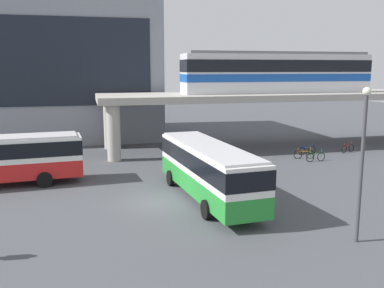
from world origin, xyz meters
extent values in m
plane|color=#47494F|center=(0.00, 10.00, 0.00)|extent=(120.00, 120.00, 0.00)
cube|color=gray|center=(-10.23, 27.24, 7.37)|extent=(28.41, 15.97, 14.74)
cube|color=black|center=(-10.23, 19.21, 8.10)|extent=(25.57, 0.10, 8.25)
cube|color=#ADA89E|center=(14.02, 14.60, 4.89)|extent=(33.76, 7.25, 0.60)
cylinder|color=#ADA89E|center=(-1.66, 11.77, 2.29)|extent=(1.10, 1.10, 4.59)
cylinder|color=#ADA89E|center=(-1.66, 17.42, 2.29)|extent=(1.10, 1.10, 4.59)
cube|color=silver|center=(13.95, 14.60, 6.99)|extent=(18.20, 2.90, 3.60)
cube|color=#194CA5|center=(13.95, 14.60, 6.63)|extent=(18.26, 2.96, 0.70)
cube|color=black|center=(13.95, 14.60, 7.71)|extent=(18.26, 2.96, 1.10)
cube|color=slate|center=(13.95, 14.60, 8.91)|extent=(17.47, 2.61, 0.24)
cube|color=#268C33|center=(2.89, -0.16, 1.05)|extent=(3.39, 11.17, 1.10)
cube|color=white|center=(2.89, -0.16, 2.35)|extent=(3.39, 11.17, 1.50)
cube|color=black|center=(2.89, -0.16, 2.43)|extent=(3.43, 11.21, 0.96)
cube|color=silver|center=(2.89, -0.16, 3.16)|extent=(3.22, 10.61, 0.12)
cylinder|color=black|center=(1.36, 3.24, 0.50)|extent=(0.36, 1.02, 1.00)
cylinder|color=black|center=(3.85, 3.45, 0.50)|extent=(0.36, 1.02, 1.00)
cylinder|color=black|center=(1.89, -3.34, 0.50)|extent=(0.36, 1.02, 1.00)
cylinder|color=black|center=(4.39, -3.13, 0.50)|extent=(0.36, 1.02, 1.00)
cylinder|color=black|center=(-6.52, 4.74, 0.50)|extent=(1.02, 0.36, 1.00)
cylinder|color=black|center=(-6.72, 7.23, 0.50)|extent=(1.02, 0.36, 1.00)
torus|color=black|center=(7.31, 7.86, 0.34)|extent=(0.72, 0.28, 0.74)
torus|color=black|center=(6.31, 8.17, 0.34)|extent=(0.72, 0.28, 0.74)
cylinder|color=black|center=(6.81, 8.02, 0.62)|extent=(1.02, 0.36, 0.05)
cylinder|color=black|center=(6.31, 8.17, 0.64)|extent=(0.04, 0.04, 0.55)
cylinder|color=black|center=(7.31, 7.86, 0.69)|extent=(0.04, 0.04, 0.65)
torus|color=black|center=(14.81, 7.56, 0.34)|extent=(0.74, 0.13, 0.74)
torus|color=black|center=(13.76, 7.47, 0.34)|extent=(0.74, 0.13, 0.74)
cylinder|color=#1E7F33|center=(14.28, 7.52, 0.62)|extent=(1.05, 0.15, 0.05)
cylinder|color=#1E7F33|center=(13.76, 7.47, 0.64)|extent=(0.04, 0.04, 0.55)
cylinder|color=#1E7F33|center=(14.81, 7.56, 0.69)|extent=(0.04, 0.04, 0.65)
torus|color=black|center=(14.42, 8.65, 0.34)|extent=(0.74, 0.20, 0.74)
torus|color=black|center=(13.39, 8.85, 0.34)|extent=(0.74, 0.20, 0.74)
cylinder|color=orange|center=(13.90, 8.75, 0.62)|extent=(1.04, 0.24, 0.05)
cylinder|color=orange|center=(13.39, 8.85, 0.64)|extent=(0.04, 0.04, 0.55)
cylinder|color=orange|center=(14.42, 8.65, 0.69)|extent=(0.04, 0.04, 0.65)
torus|color=black|center=(19.57, 10.42, 0.34)|extent=(0.71, 0.31, 0.74)
torus|color=black|center=(18.58, 10.06, 0.34)|extent=(0.71, 0.31, 0.74)
cylinder|color=#B21E1E|center=(19.08, 10.24, 0.62)|extent=(1.00, 0.41, 0.05)
cylinder|color=#B21E1E|center=(18.58, 10.06, 0.64)|extent=(0.04, 0.04, 0.55)
cylinder|color=#B21E1E|center=(19.57, 10.42, 0.69)|extent=(0.04, 0.04, 0.65)
torus|color=black|center=(15.52, 10.29, 0.34)|extent=(0.74, 0.11, 0.74)
torus|color=black|center=(14.48, 10.22, 0.34)|extent=(0.74, 0.11, 0.74)
cylinder|color=#1E3FA5|center=(15.00, 10.25, 0.62)|extent=(1.05, 0.12, 0.05)
cylinder|color=#1E3FA5|center=(14.48, 10.22, 0.64)|extent=(0.04, 0.04, 0.55)
cylinder|color=#1E3FA5|center=(15.52, 10.29, 0.69)|extent=(0.04, 0.04, 0.65)
cylinder|color=#3F3F44|center=(7.52, -7.69, 3.21)|extent=(0.16, 0.16, 6.43)
sphere|color=silver|center=(7.52, -7.69, 6.58)|extent=(0.36, 0.36, 0.36)
camera|label=1|loc=(-3.79, -23.13, 7.53)|focal=39.96mm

